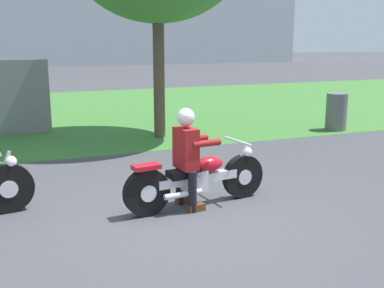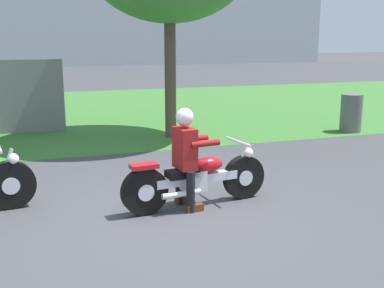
% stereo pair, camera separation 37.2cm
% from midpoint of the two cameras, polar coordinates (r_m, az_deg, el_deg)
% --- Properties ---
extents(ground, '(120.00, 120.00, 0.00)m').
position_cam_midpoint_polar(ground, '(6.26, -2.57, -9.04)').
color(ground, '#424247').
extents(grass_verge, '(60.00, 12.00, 0.01)m').
position_cam_midpoint_polar(grass_verge, '(15.59, -14.70, 3.69)').
color(grass_verge, '#3D7533').
rests_on(grass_verge, ground).
extents(motorcycle_lead, '(2.18, 0.66, 0.88)m').
position_cam_midpoint_polar(motorcycle_lead, '(6.62, -0.90, -4.23)').
color(motorcycle_lead, black).
rests_on(motorcycle_lead, ground).
extents(rider_lead, '(0.59, 0.51, 1.40)m').
position_cam_midpoint_polar(rider_lead, '(6.44, -2.24, -0.81)').
color(rider_lead, black).
rests_on(rider_lead, ground).
extents(trash_can, '(0.53, 0.53, 0.94)m').
position_cam_midpoint_polar(trash_can, '(12.61, 16.12, 3.73)').
color(trash_can, '#595E5B').
rests_on(trash_can, ground).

